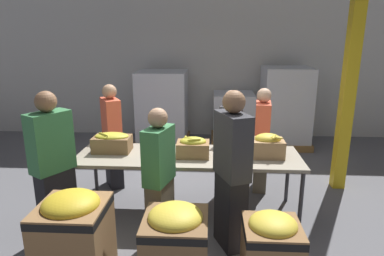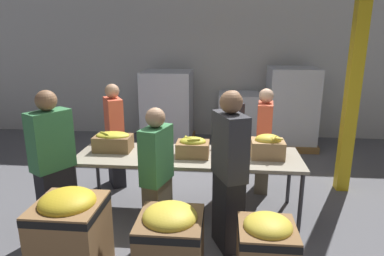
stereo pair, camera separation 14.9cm
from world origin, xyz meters
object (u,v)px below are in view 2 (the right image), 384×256
(donation_bin_2, at_px, (266,250))
(pallet_stack_1, at_px, (168,108))
(volunteer_3, at_px, (232,143))
(volunteer_1, at_px, (229,173))
(volunteer_4, at_px, (157,178))
(volunteer_5, at_px, (53,165))
(donation_bin_0, at_px, (70,231))
(banana_box_2, at_px, (268,146))
(volunteer_2, at_px, (115,136))
(banana_box_1, at_px, (193,147))
(volunteer_0, at_px, (264,141))
(sorting_table, at_px, (188,158))
(support_pillar, at_px, (357,54))
(banana_box_0, at_px, (113,141))
(pallet_stack_0, at_px, (238,119))
(pallet_stack_2, at_px, (291,108))
(donation_bin_1, at_px, (170,242))

(donation_bin_2, bearing_deg, pallet_stack_1, 110.59)
(volunteer_3, bearing_deg, pallet_stack_1, -127.32)
(volunteer_1, distance_m, volunteer_4, 0.77)
(volunteer_5, distance_m, donation_bin_0, 0.91)
(banana_box_2, distance_m, donation_bin_0, 2.41)
(donation_bin_0, bearing_deg, volunteer_2, 95.63)
(pallet_stack_1, bearing_deg, banana_box_1, -74.83)
(volunteer_0, distance_m, pallet_stack_1, 2.77)
(volunteer_0, height_order, volunteer_4, volunteer_4)
(sorting_table, bearing_deg, volunteer_1, -54.91)
(volunteer_0, height_order, support_pillar, support_pillar)
(support_pillar, height_order, pallet_stack_1, support_pillar)
(banana_box_0, distance_m, volunteer_0, 2.12)
(banana_box_2, bearing_deg, volunteer_1, -123.45)
(volunteer_5, xyz_separation_m, pallet_stack_0, (2.20, 3.69, -0.32))
(banana_box_1, height_order, donation_bin_2, banana_box_1)
(banana_box_2, bearing_deg, volunteer_2, 161.41)
(volunteer_1, bearing_deg, banana_box_2, -56.07)
(donation_bin_2, height_order, support_pillar, support_pillar)
(volunteer_3, height_order, donation_bin_2, volunteer_3)
(volunteer_1, distance_m, pallet_stack_0, 3.80)
(donation_bin_0, xyz_separation_m, pallet_stack_1, (0.25, 4.20, 0.29))
(donation_bin_2, bearing_deg, pallet_stack_2, 77.37)
(volunteer_4, height_order, donation_bin_0, volunteer_4)
(donation_bin_1, bearing_deg, donation_bin_0, 180.00)
(donation_bin_1, height_order, pallet_stack_1, pallet_stack_1)
(volunteer_0, xyz_separation_m, support_pillar, (1.20, 0.15, 1.24))
(volunteer_4, bearing_deg, donation_bin_2, -101.74)
(banana_box_1, xyz_separation_m, volunteer_3, (0.50, 0.66, -0.16))
(banana_box_1, relative_size, volunteer_2, 0.26)
(banana_box_1, bearing_deg, volunteer_1, -56.92)
(pallet_stack_0, bearing_deg, banana_box_2, -85.68)
(banana_box_1, bearing_deg, pallet_stack_2, 59.72)
(volunteer_1, bearing_deg, support_pillar, -69.60)
(volunteer_1, bearing_deg, sorting_table, 12.47)
(banana_box_2, height_order, volunteer_2, volunteer_2)
(volunteer_1, height_order, donation_bin_2, volunteer_1)
(pallet_stack_1, bearing_deg, volunteer_1, -71.08)
(volunteer_2, relative_size, donation_bin_1, 2.04)
(banana_box_1, bearing_deg, volunteer_0, 39.06)
(volunteer_1, relative_size, pallet_stack_1, 1.13)
(banana_box_2, bearing_deg, pallet_stack_2, 74.43)
(volunteer_3, distance_m, pallet_stack_2, 2.62)
(pallet_stack_0, bearing_deg, support_pillar, -55.90)
(donation_bin_2, distance_m, pallet_stack_2, 4.37)
(support_pillar, distance_m, pallet_stack_2, 2.41)
(pallet_stack_1, xyz_separation_m, pallet_stack_2, (2.53, 0.05, 0.04))
(banana_box_1, xyz_separation_m, support_pillar, (2.16, 0.93, 1.09))
(banana_box_1, bearing_deg, support_pillar, 23.22)
(donation_bin_1, bearing_deg, volunteer_2, 119.43)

